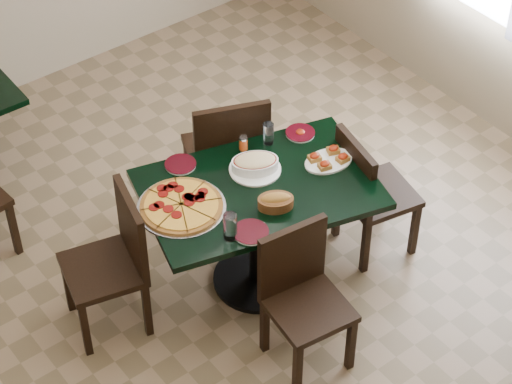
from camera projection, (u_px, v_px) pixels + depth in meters
floor at (233, 319)px, 5.69m from camera, size 5.50×5.50×0.00m
main_table at (259, 211)px, 5.53m from camera, size 1.43×1.11×0.75m
chair_far at (228, 152)px, 5.94m from camera, size 0.59×0.59×0.97m
chair_near at (301, 291)px, 5.22m from camera, size 0.44×0.44×0.85m
chair_right at (368, 189)px, 5.80m from camera, size 0.47×0.47×0.86m
chair_left at (116, 256)px, 5.38m from camera, size 0.50×0.50×0.88m
pepperoni_pizza at (181, 206)px, 5.27m from camera, size 0.48×0.48×0.04m
lasagna_casserole at (255, 164)px, 5.48m from camera, size 0.31×0.29×0.09m
bread_basket at (276, 201)px, 5.27m from camera, size 0.23×0.21×0.09m
bruschetta_platter at (329, 159)px, 5.54m from camera, size 0.31×0.24×0.05m
side_plate_near at (251, 232)px, 5.14m from camera, size 0.19×0.19×0.02m
side_plate_far_r at (300, 133)px, 5.74m from camera, size 0.17×0.17×0.03m
side_plate_far_l at (180, 164)px, 5.53m from camera, size 0.18×0.18×0.02m
napkin_setting at (255, 233)px, 5.14m from camera, size 0.18×0.18×0.01m
water_glass_a at (268, 133)px, 5.64m from camera, size 0.06×0.06×0.13m
water_glass_b at (230, 227)px, 5.07m from camera, size 0.07×0.07×0.16m
pepper_shaker at (243, 143)px, 5.61m from camera, size 0.05×0.05×0.09m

